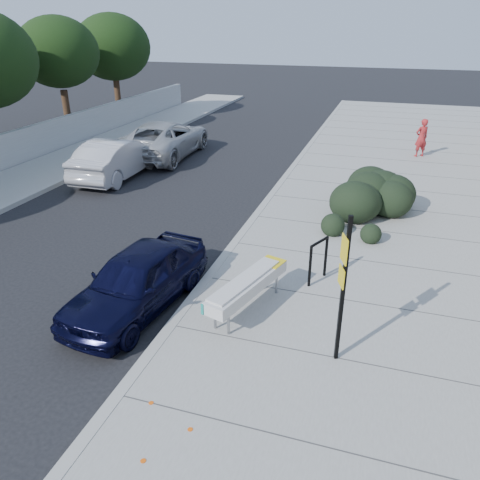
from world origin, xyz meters
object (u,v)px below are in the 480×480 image
(suv_silver, at_px, (165,139))
(sedan_navy, at_px, (137,280))
(sign_post, at_px, (343,283))
(wagon_silver, at_px, (117,158))
(pedestrian, at_px, (421,138))
(bench, at_px, (248,286))
(bike_rack, at_px, (318,257))

(suv_silver, bearing_deg, sedan_navy, 111.47)
(sign_post, xyz_separation_m, suv_silver, (-9.23, 12.08, -0.92))
(sedan_navy, relative_size, wagon_silver, 0.84)
(wagon_silver, bearing_deg, suv_silver, -97.85)
(suv_silver, height_order, pedestrian, pedestrian)
(bench, xyz_separation_m, sedan_navy, (-2.32, -0.40, -0.06))
(sedan_navy, distance_m, suv_silver, 12.49)
(sedan_navy, height_order, wagon_silver, wagon_silver)
(bench, distance_m, suv_silver, 13.25)
(sign_post, relative_size, suv_silver, 0.48)
(sign_post, bearing_deg, sedan_navy, 150.14)
(sedan_navy, bearing_deg, pedestrian, 74.57)
(bike_rack, xyz_separation_m, pedestrian, (2.53, 12.32, 0.20))
(bench, xyz_separation_m, sign_post, (1.95, -1.01, 0.98))
(sign_post, bearing_deg, bench, 130.90)
(bench, xyz_separation_m, wagon_silver, (-7.67, 7.64, 0.04))
(sedan_navy, xyz_separation_m, pedestrian, (6.04, 14.35, 0.31))
(sedan_navy, xyz_separation_m, wagon_silver, (-5.35, 8.04, 0.10))
(sign_post, distance_m, sedan_navy, 4.44)
(wagon_silver, bearing_deg, bench, 133.72)
(bike_rack, distance_m, pedestrian, 12.57)
(bike_rack, bearing_deg, wagon_silver, 170.23)
(bike_rack, relative_size, sign_post, 0.37)
(bench, height_order, sign_post, sign_post)
(sign_post, bearing_deg, bike_rack, 84.33)
(sign_post, bearing_deg, wagon_silver, 116.31)
(sign_post, xyz_separation_m, sedan_navy, (-4.27, 0.61, -1.04))
(sign_post, relative_size, pedestrian, 1.68)
(wagon_silver, relative_size, pedestrian, 2.81)
(bike_rack, height_order, pedestrian, pedestrian)
(bike_rack, height_order, suv_silver, suv_silver)
(bike_rack, bearing_deg, bench, -101.47)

